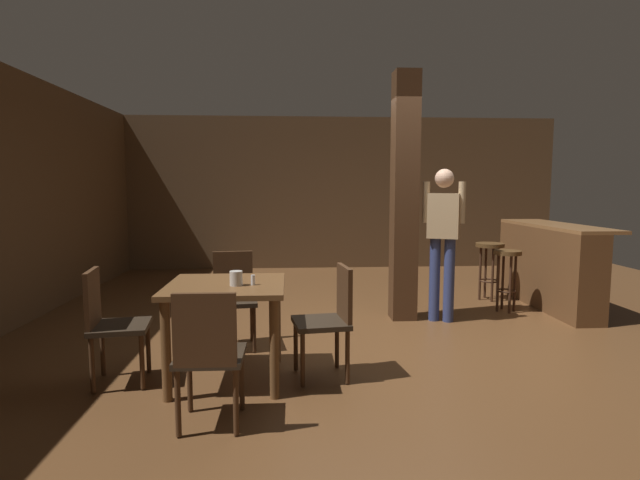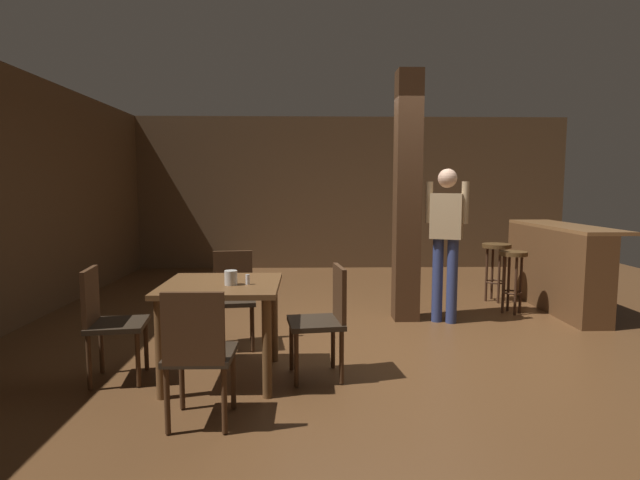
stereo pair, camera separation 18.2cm
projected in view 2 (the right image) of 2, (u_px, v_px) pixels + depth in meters
ground_plane at (390, 339)px, 5.00m from camera, size 10.80×10.80×0.00m
wall_back at (351, 193)px, 9.32m from camera, size 8.00×0.10×2.80m
pillar at (407, 198)px, 5.62m from camera, size 0.28×0.28×2.80m
dining_table at (222, 300)px, 3.93m from camera, size 0.90×0.90×0.77m
chair_east at (325, 315)px, 3.96m from camera, size 0.47×0.47×0.89m
chair_south at (198, 350)px, 3.13m from camera, size 0.42×0.42×0.89m
chair_north at (233, 293)px, 4.79m from camera, size 0.47×0.47×0.89m
chair_west at (107, 318)px, 3.88m from camera, size 0.47×0.47×0.89m
napkin_cup at (231, 278)px, 3.82m from camera, size 0.10×0.10×0.11m
salt_shaker at (248, 279)px, 3.84m from camera, size 0.03×0.03×0.08m
standing_person at (446, 234)px, 5.53m from camera, size 0.46×0.32×1.72m
bar_counter at (555, 266)px, 6.22m from camera, size 0.56×2.01×1.05m
bar_stool_near at (513, 268)px, 5.98m from camera, size 0.33×0.33×0.75m
bar_stool_mid at (496, 258)px, 6.60m from camera, size 0.37×0.37×0.77m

